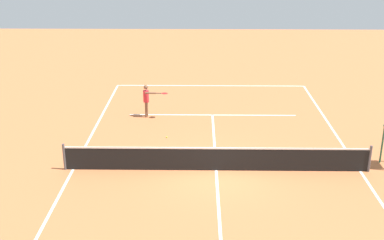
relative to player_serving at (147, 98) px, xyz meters
The scene contains 5 objects.
ground_plane 6.92m from the player_serving, 118.22° to the left, with size 60.00×60.00×0.00m, color #C66B3D.
court_lines 6.92m from the player_serving, 118.22° to the left, with size 11.22×23.02×0.01m.
tennis_net 6.87m from the player_serving, 118.22° to the left, with size 11.82×0.10×1.07m.
player_serving is the anchor object (origin of this frame).
tennis_ball 3.14m from the player_serving, 111.96° to the left, with size 0.07×0.07×0.07m, color #CCE033.
Camera 1 is at (0.66, 17.79, 8.72)m, focal length 47.66 mm.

